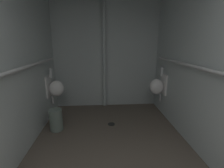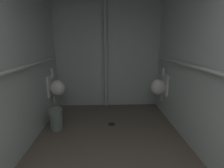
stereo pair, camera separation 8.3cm
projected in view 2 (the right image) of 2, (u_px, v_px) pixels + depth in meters
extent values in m
cube|color=brown|center=(110.00, 155.00, 2.35)|extent=(2.60, 3.80, 0.08)
cube|color=#B1BBBA|center=(7.00, 64.00, 1.95)|extent=(0.06, 3.80, 2.62)
cube|color=#B1BBBA|center=(208.00, 63.00, 2.05)|extent=(0.06, 3.80, 2.62)
cube|color=#B1BBBA|center=(108.00, 53.00, 3.81)|extent=(2.60, 0.06, 2.62)
ellipsoid|color=white|center=(58.00, 88.00, 3.36)|extent=(0.30, 0.26, 0.34)
cube|color=white|center=(50.00, 86.00, 3.34)|extent=(0.03, 0.30, 0.44)
cylinder|color=silver|center=(52.00, 74.00, 3.27)|extent=(0.06, 0.06, 0.16)
sphere|color=silver|center=(52.00, 69.00, 3.25)|extent=(0.06, 0.06, 0.06)
cylinder|color=#B2B2B2|center=(54.00, 99.00, 3.42)|extent=(0.04, 0.04, 0.16)
ellipsoid|color=white|center=(158.00, 87.00, 3.43)|extent=(0.30, 0.26, 0.34)
cube|color=white|center=(165.00, 85.00, 3.43)|extent=(0.03, 0.30, 0.44)
cylinder|color=silver|center=(163.00, 73.00, 3.36)|extent=(0.06, 0.06, 0.16)
sphere|color=silver|center=(163.00, 69.00, 3.34)|extent=(0.06, 0.06, 0.06)
cylinder|color=#B2B2B2|center=(161.00, 98.00, 3.50)|extent=(0.04, 0.04, 0.16)
cylinder|color=#B2B2B2|center=(15.00, 70.00, 1.97)|extent=(0.05, 2.95, 0.05)
sphere|color=#B2B2B2|center=(53.00, 59.00, 3.39)|extent=(0.06, 0.06, 0.06)
cylinder|color=#B2B2B2|center=(201.00, 69.00, 2.07)|extent=(0.05, 2.92, 0.05)
sphere|color=#B2B2B2|center=(162.00, 58.00, 3.48)|extent=(0.06, 0.06, 0.06)
cylinder|color=#B1BBBA|center=(105.00, 54.00, 3.70)|extent=(0.08, 0.08, 2.57)
cylinder|color=black|center=(112.00, 124.00, 3.14)|extent=(0.14, 0.14, 0.01)
cylinder|color=slate|center=(56.00, 119.00, 2.92)|extent=(0.23, 0.23, 0.40)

